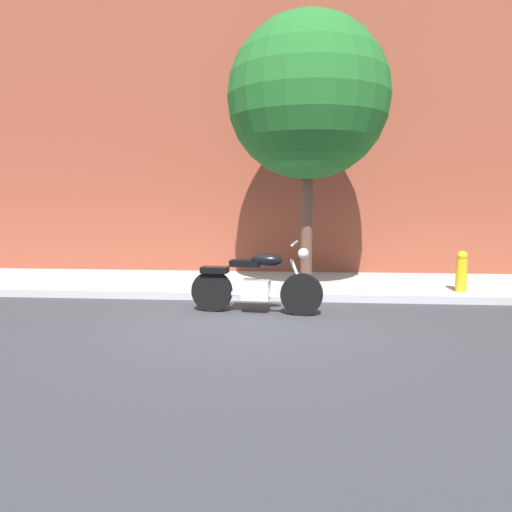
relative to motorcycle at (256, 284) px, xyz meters
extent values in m
plane|color=#38383D|center=(-0.06, -0.48, -0.48)|extent=(60.00, 60.00, 0.00)
cube|color=#B1B1B1|center=(-0.06, 2.31, -0.41)|extent=(22.53, 2.77, 0.14)
cube|color=brown|center=(-0.06, 3.94, 3.40)|extent=(22.53, 0.50, 7.74)
cylinder|color=black|center=(0.74, -0.09, -0.14)|extent=(0.69, 0.20, 0.68)
cylinder|color=black|center=(-0.74, 0.08, -0.14)|extent=(0.69, 0.20, 0.68)
cube|color=silver|center=(0.00, 0.00, -0.09)|extent=(0.47, 0.33, 0.32)
cube|color=silver|center=(0.00, 0.00, -0.16)|extent=(1.34, 0.23, 0.06)
ellipsoid|color=black|center=(0.18, -0.02, 0.40)|extent=(0.55, 0.32, 0.22)
cube|color=black|center=(-0.18, 0.02, 0.34)|extent=(0.50, 0.29, 0.10)
cube|color=black|center=(-0.69, 0.07, 0.22)|extent=(0.46, 0.29, 0.10)
cylinder|color=silver|center=(0.68, -0.08, 0.14)|extent=(0.27, 0.08, 0.58)
cylinder|color=silver|center=(0.62, -0.07, 0.68)|extent=(0.11, 0.70, 0.04)
sphere|color=silver|center=(0.76, -0.09, 0.52)|extent=(0.17, 0.17, 0.17)
cylinder|color=silver|center=(-0.23, 0.18, -0.19)|extent=(0.81, 0.18, 0.09)
cylinder|color=brown|center=(0.84, 1.48, 0.96)|extent=(0.22, 0.22, 2.88)
sphere|color=#236826|center=(0.84, 1.48, 3.22)|extent=(2.99, 2.99, 2.99)
cylinder|color=gold|center=(3.70, 1.43, -0.10)|extent=(0.20, 0.20, 0.75)
sphere|color=gold|center=(3.70, 1.43, 0.33)|extent=(0.19, 0.19, 0.19)
camera|label=1|loc=(0.62, -7.74, 1.37)|focal=34.12mm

